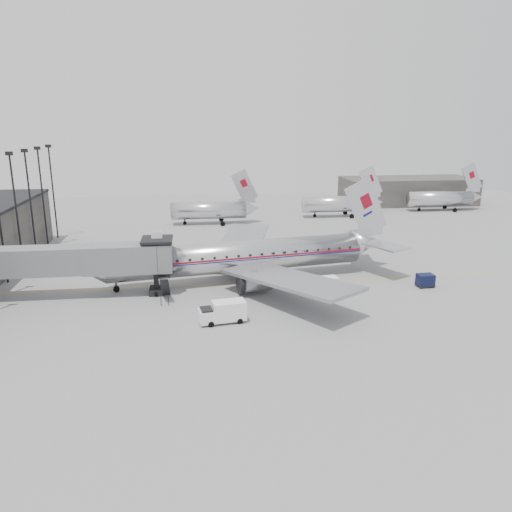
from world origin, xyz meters
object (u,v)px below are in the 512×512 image
at_px(baggage_cart_white, 328,284).
at_px(airliner, 244,256).
at_px(service_van, 223,312).
at_px(ramp_worker, 246,284).
at_px(baggage_cart_navy, 425,280).

bearing_deg(baggage_cart_white, airliner, 143.25).
height_order(airliner, service_van, airliner).
distance_m(baggage_cart_white, ramp_worker, 9.49).
xyz_separation_m(baggage_cart_navy, ramp_worker, (-21.16, 1.00, 0.12)).
bearing_deg(service_van, airliner, 66.20).
distance_m(service_van, ramp_worker, 9.26).
xyz_separation_m(airliner, service_van, (-3.43, -12.91, -1.97)).
height_order(service_van, ramp_worker, service_van).
height_order(airliner, ramp_worker, airliner).
relative_size(airliner, service_van, 8.15).
distance_m(baggage_cart_navy, baggage_cart_white, 11.73).
xyz_separation_m(service_van, ramp_worker, (3.19, 8.69, -0.18)).
bearing_deg(baggage_cart_navy, baggage_cart_white, 177.96).
xyz_separation_m(baggage_cart_navy, baggage_cart_white, (-11.73, -0.00, 0.07)).
bearing_deg(airliner, baggage_cart_navy, -23.54).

